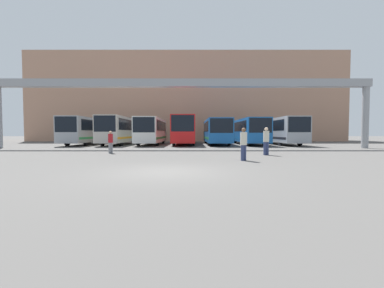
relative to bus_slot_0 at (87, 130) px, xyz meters
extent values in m
plane|color=#514F4C|center=(11.81, -22.00, -1.84)|extent=(200.00, 200.00, 0.00)
cube|color=tan|center=(11.81, 17.26, 5.69)|extent=(54.01, 12.00, 15.05)
cylinder|color=gray|center=(28.85, -7.52, 0.99)|extent=(0.60, 0.60, 5.66)
cube|color=gray|center=(11.81, -7.52, 4.17)|extent=(34.67, 0.80, 0.70)
cube|color=#999EA5|center=(0.00, 0.01, -0.07)|extent=(2.43, 10.93, 2.84)
cube|color=black|center=(0.00, -5.43, 0.46)|extent=(2.24, 0.06, 1.59)
cube|color=black|center=(0.00, 0.01, 0.46)|extent=(2.46, 9.29, 1.19)
cube|color=#268C4C|center=(0.00, 0.01, -0.98)|extent=(2.46, 10.38, 0.24)
cylinder|color=black|center=(-1.06, -3.05, -1.34)|extent=(0.28, 0.99, 0.99)
cylinder|color=black|center=(1.06, -3.05, -1.34)|extent=(0.28, 0.99, 0.99)
cylinder|color=black|center=(-1.06, 3.07, -1.34)|extent=(0.28, 0.99, 0.99)
cylinder|color=black|center=(1.06, 3.07, -1.34)|extent=(0.28, 0.99, 0.99)
cube|color=beige|center=(3.94, -0.37, -0.02)|extent=(2.41, 10.17, 2.94)
cube|color=black|center=(3.94, -5.43, 0.53)|extent=(2.22, 0.06, 1.65)
cube|color=black|center=(3.94, -0.37, 0.53)|extent=(2.44, 8.64, 1.23)
cube|color=orange|center=(3.94, -0.37, -0.96)|extent=(2.44, 9.66, 0.24)
cylinder|color=black|center=(2.89, -3.22, -1.29)|extent=(0.28, 1.10, 1.10)
cylinder|color=black|center=(4.98, -3.22, -1.29)|extent=(0.28, 1.10, 1.10)
cylinder|color=black|center=(2.89, 2.48, -1.29)|extent=(0.28, 1.10, 1.10)
cylinder|color=black|center=(4.98, 2.48, -1.29)|extent=(0.28, 1.10, 1.10)
cube|color=silver|center=(7.87, -0.11, -0.10)|extent=(2.42, 10.69, 2.78)
cube|color=black|center=(7.87, -5.43, 0.42)|extent=(2.22, 0.06, 1.56)
cube|color=black|center=(7.87, -0.11, 0.42)|extent=(2.45, 9.08, 1.17)
cube|color=#268C4C|center=(7.87, -0.11, -0.99)|extent=(2.45, 10.15, 0.24)
cylinder|color=black|center=(6.83, -3.10, -1.32)|extent=(0.28, 1.03, 1.03)
cylinder|color=black|center=(8.92, -3.10, -1.32)|extent=(0.28, 1.03, 1.03)
cylinder|color=black|center=(6.83, 2.88, -1.32)|extent=(0.28, 1.03, 1.03)
cylinder|color=black|center=(8.92, 2.88, -1.32)|extent=(0.28, 1.03, 1.03)
cube|color=red|center=(11.81, 0.72, 0.01)|extent=(2.54, 12.36, 2.99)
cube|color=black|center=(11.81, -5.43, 0.56)|extent=(2.34, 0.06, 1.67)
cube|color=black|center=(11.81, 0.72, 0.56)|extent=(2.57, 10.50, 1.25)
cube|color=#268C4C|center=(11.81, 0.72, -0.95)|extent=(2.57, 11.74, 0.24)
cylinder|color=black|center=(10.70, -2.74, -1.35)|extent=(0.28, 0.97, 0.97)
cylinder|color=black|center=(12.92, -2.74, -1.35)|extent=(0.28, 0.97, 0.97)
cylinder|color=black|center=(10.70, 4.18, -1.35)|extent=(0.28, 0.97, 0.97)
cylinder|color=black|center=(12.92, 4.18, -1.35)|extent=(0.28, 0.97, 0.97)
cube|color=#1959A5|center=(15.75, 0.27, -0.16)|extent=(2.56, 11.46, 2.65)
cube|color=black|center=(15.75, -5.43, 0.32)|extent=(2.36, 0.06, 1.49)
cube|color=black|center=(15.75, 0.27, 0.32)|extent=(2.59, 9.74, 1.11)
cube|color=#268C4C|center=(15.75, 0.27, -1.01)|extent=(2.59, 10.89, 0.24)
cylinder|color=black|center=(14.63, -2.93, -1.36)|extent=(0.28, 0.95, 0.95)
cylinder|color=black|center=(16.87, -2.93, -1.36)|extent=(0.28, 0.95, 0.95)
cylinder|color=black|center=(14.63, 3.48, -1.36)|extent=(0.28, 0.95, 0.95)
cylinder|color=black|center=(16.87, 3.48, -1.36)|extent=(0.28, 0.95, 0.95)
cube|color=#1959A5|center=(19.68, 0.14, -0.14)|extent=(2.51, 11.18, 2.70)
cube|color=black|center=(19.68, -5.43, 0.36)|extent=(2.31, 0.06, 1.51)
cube|color=black|center=(19.68, 0.14, 0.36)|extent=(2.54, 9.50, 1.13)
cube|color=#1966B2|center=(19.68, 0.14, -1.00)|extent=(2.54, 10.62, 0.24)
cylinder|color=black|center=(18.59, -3.00, -1.37)|extent=(0.28, 0.93, 0.93)
cylinder|color=black|center=(20.78, -3.00, -1.37)|extent=(0.28, 0.93, 0.93)
cylinder|color=black|center=(18.59, 3.27, -1.37)|extent=(0.28, 0.93, 0.93)
cylinder|color=black|center=(20.78, 3.27, -1.37)|extent=(0.28, 0.93, 0.93)
cube|color=#999EA5|center=(23.62, 0.15, -0.08)|extent=(2.51, 11.22, 2.82)
cube|color=black|center=(23.62, -5.43, 0.44)|extent=(2.31, 0.06, 1.58)
cube|color=black|center=(23.62, 0.15, 0.44)|extent=(2.54, 9.53, 1.18)
cube|color=black|center=(23.62, 0.15, -0.98)|extent=(2.54, 10.66, 0.24)
cylinder|color=black|center=(22.53, -2.99, -1.35)|extent=(0.28, 0.98, 0.98)
cylinder|color=black|center=(24.72, -2.99, -1.35)|extent=(0.28, 0.98, 0.98)
cylinder|color=black|center=(22.53, 3.29, -1.35)|extent=(0.28, 0.98, 0.98)
cylinder|color=black|center=(24.72, 3.29, -1.35)|extent=(0.28, 0.98, 0.98)
cylinder|color=navy|center=(15.48, -18.12, -1.44)|extent=(0.18, 0.18, 0.80)
cylinder|color=navy|center=(15.36, -18.23, -1.44)|extent=(0.18, 0.18, 0.80)
cylinder|color=beige|center=(15.42, -18.17, -0.70)|extent=(0.35, 0.35, 0.67)
sphere|color=brown|center=(15.42, -18.17, -0.26)|extent=(0.22, 0.22, 0.22)
cylinder|color=navy|center=(17.45, -14.92, -1.41)|extent=(0.19, 0.19, 0.85)
cylinder|color=navy|center=(17.61, -14.87, -1.41)|extent=(0.19, 0.19, 0.85)
cylinder|color=beige|center=(17.53, -14.89, -0.63)|extent=(0.37, 0.37, 0.71)
sphere|color=beige|center=(17.53, -14.89, -0.17)|extent=(0.23, 0.23, 0.23)
cylinder|color=gray|center=(7.01, -13.50, -1.46)|extent=(0.17, 0.17, 0.74)
cylinder|color=gray|center=(7.09, -13.39, -1.46)|extent=(0.17, 0.17, 0.74)
cylinder|color=#A5191E|center=(7.05, -13.44, -0.78)|extent=(0.33, 0.33, 0.62)
sphere|color=tan|center=(7.05, -13.44, -0.37)|extent=(0.20, 0.20, 0.20)
camera|label=1|loc=(12.76, -31.36, -0.41)|focal=24.00mm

